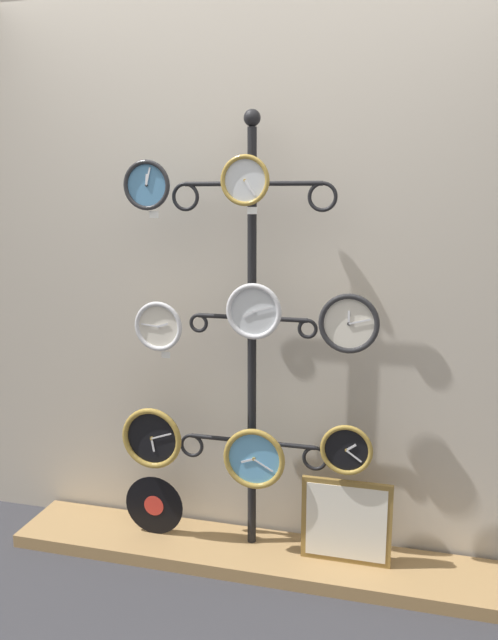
{
  "coord_description": "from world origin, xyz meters",
  "views": [
    {
      "loc": [
        0.66,
        -2.14,
        1.62
      ],
      "look_at": [
        0.0,
        0.36,
        1.11
      ],
      "focal_mm": 35.0,
      "sensor_mm": 36.0,
      "label": 1
    }
  ],
  "objects_px": {
    "display_stand": "(252,408)",
    "clock_middle_center": "(254,311)",
    "clock_bottom_right": "(347,450)",
    "picture_frame": "(346,522)",
    "clock_top_center": "(246,180)",
    "clock_middle_right": "(349,323)",
    "clock_bottom_center": "(254,458)",
    "vinyl_record": "(154,505)",
    "clock_top_left": "(147,185)",
    "clock_middle_left": "(159,326)",
    "clock_bottom_left": "(152,438)"
  },
  "relations": [
    {
      "from": "display_stand",
      "to": "clock_middle_center",
      "type": "bearing_deg",
      "value": -70.96
    },
    {
      "from": "clock_bottom_right",
      "to": "picture_frame",
      "type": "height_order",
      "value": "clock_bottom_right"
    },
    {
      "from": "clock_top_center",
      "to": "clock_middle_right",
      "type": "distance_m",
      "value": 0.7
    },
    {
      "from": "clock_middle_right",
      "to": "clock_middle_center",
      "type": "bearing_deg",
      "value": -176.65
    },
    {
      "from": "clock_bottom_center",
      "to": "vinyl_record",
      "type": "height_order",
      "value": "clock_bottom_center"
    },
    {
      "from": "clock_top_left",
      "to": "clock_middle_right",
      "type": "xyz_separation_m",
      "value": [
        0.84,
        0.03,
        -0.55
      ]
    },
    {
      "from": "clock_middle_left",
      "to": "clock_middle_center",
      "type": "xyz_separation_m",
      "value": [
        0.43,
        -0.01,
        0.09
      ]
    },
    {
      "from": "vinyl_record",
      "to": "clock_top_center",
      "type": "bearing_deg",
      "value": -7.05
    },
    {
      "from": "clock_middle_left",
      "to": "picture_frame",
      "type": "distance_m",
      "value": 1.17
    },
    {
      "from": "clock_bottom_left",
      "to": "vinyl_record",
      "type": "distance_m",
      "value": 0.36
    },
    {
      "from": "clock_bottom_left",
      "to": "clock_bottom_center",
      "type": "height_order",
      "value": "clock_bottom_left"
    },
    {
      "from": "clock_top_center",
      "to": "clock_bottom_left",
      "type": "height_order",
      "value": "clock_top_center"
    },
    {
      "from": "display_stand",
      "to": "clock_bottom_center",
      "type": "relative_size",
      "value": 7.18
    },
    {
      "from": "display_stand",
      "to": "vinyl_record",
      "type": "relative_size",
      "value": 6.93
    },
    {
      "from": "clock_top_center",
      "to": "clock_bottom_center",
      "type": "distance_m",
      "value": 1.18
    },
    {
      "from": "clock_middle_center",
      "to": "picture_frame",
      "type": "bearing_deg",
      "value": 5.87
    },
    {
      "from": "clock_middle_left",
      "to": "clock_bottom_right",
      "type": "distance_m",
      "value": 0.96
    },
    {
      "from": "display_stand",
      "to": "clock_top_left",
      "type": "xyz_separation_m",
      "value": [
        -0.42,
        -0.11,
        0.96
      ]
    },
    {
      "from": "clock_top_center",
      "to": "clock_bottom_right",
      "type": "xyz_separation_m",
      "value": [
        0.43,
        0.02,
        -1.1
      ]
    },
    {
      "from": "clock_top_center",
      "to": "vinyl_record",
      "type": "relative_size",
      "value": 0.71
    },
    {
      "from": "clock_bottom_right",
      "to": "display_stand",
      "type": "bearing_deg",
      "value": 169.06
    },
    {
      "from": "clock_middle_right",
      "to": "vinyl_record",
      "type": "bearing_deg",
      "value": 178.22
    },
    {
      "from": "clock_middle_center",
      "to": "vinyl_record",
      "type": "bearing_deg",
      "value": 174.22
    },
    {
      "from": "clock_bottom_center",
      "to": "picture_frame",
      "type": "distance_m",
      "value": 0.48
    },
    {
      "from": "clock_bottom_center",
      "to": "vinyl_record",
      "type": "xyz_separation_m",
      "value": [
        -0.5,
        0.05,
        -0.31
      ]
    },
    {
      "from": "clock_top_center",
      "to": "clock_middle_right",
      "type": "xyz_separation_m",
      "value": [
        0.42,
        0.03,
        -0.56
      ]
    },
    {
      "from": "clock_middle_left",
      "to": "picture_frame",
      "type": "height_order",
      "value": "clock_middle_left"
    },
    {
      "from": "clock_bottom_center",
      "to": "display_stand",
      "type": "bearing_deg",
      "value": 110.3
    },
    {
      "from": "display_stand",
      "to": "clock_bottom_left",
      "type": "bearing_deg",
      "value": -167.5
    },
    {
      "from": "display_stand",
      "to": "vinyl_record",
      "type": "height_order",
      "value": "display_stand"
    },
    {
      "from": "display_stand",
      "to": "clock_middle_center",
      "type": "xyz_separation_m",
      "value": [
        0.03,
        -0.1,
        0.45
      ]
    },
    {
      "from": "clock_top_left",
      "to": "picture_frame",
      "type": "height_order",
      "value": "clock_top_left"
    },
    {
      "from": "clock_top_center",
      "to": "vinyl_record",
      "type": "bearing_deg",
      "value": 172.95
    },
    {
      "from": "clock_middle_right",
      "to": "clock_bottom_center",
      "type": "xyz_separation_m",
      "value": [
        -0.39,
        -0.02,
        -0.61
      ]
    },
    {
      "from": "clock_top_center",
      "to": "clock_bottom_right",
      "type": "height_order",
      "value": "clock_top_center"
    },
    {
      "from": "clock_middle_left",
      "to": "picture_frame",
      "type": "bearing_deg",
      "value": 1.87
    },
    {
      "from": "display_stand",
      "to": "clock_top_center",
      "type": "bearing_deg",
      "value": -89.23
    },
    {
      "from": "clock_middle_left",
      "to": "clock_bottom_right",
      "type": "xyz_separation_m",
      "value": [
        0.83,
        0.0,
        -0.48
      ]
    },
    {
      "from": "display_stand",
      "to": "clock_middle_center",
      "type": "relative_size",
      "value": 8.36
    },
    {
      "from": "clock_top_left",
      "to": "picture_frame",
      "type": "relative_size",
      "value": 0.53
    },
    {
      "from": "clock_top_left",
      "to": "clock_middle_left",
      "type": "relative_size",
      "value": 0.94
    },
    {
      "from": "clock_top_center",
      "to": "clock_middle_center",
      "type": "relative_size",
      "value": 0.85
    },
    {
      "from": "clock_bottom_center",
      "to": "clock_middle_right",
      "type": "bearing_deg",
      "value": 2.81
    },
    {
      "from": "clock_bottom_center",
      "to": "clock_bottom_right",
      "type": "height_order",
      "value": "clock_bottom_right"
    },
    {
      "from": "clock_middle_center",
      "to": "clock_bottom_center",
      "type": "bearing_deg",
      "value": 73.34
    },
    {
      "from": "clock_middle_center",
      "to": "picture_frame",
      "type": "relative_size",
      "value": 0.61
    },
    {
      "from": "clock_middle_center",
      "to": "clock_middle_left",
      "type": "bearing_deg",
      "value": 178.13
    },
    {
      "from": "clock_middle_center",
      "to": "clock_bottom_right",
      "type": "height_order",
      "value": "clock_middle_center"
    },
    {
      "from": "clock_middle_left",
      "to": "clock_middle_right",
      "type": "bearing_deg",
      "value": 0.6
    },
    {
      "from": "vinyl_record",
      "to": "clock_middle_center",
      "type": "bearing_deg",
      "value": -5.78
    }
  ]
}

